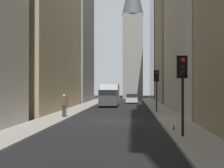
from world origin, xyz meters
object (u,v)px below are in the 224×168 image
(traffic_light_midblock, at_px, (157,81))
(traffic_light_foreground, at_px, (183,77))
(delivery_truck, at_px, (110,95))
(sedan_silver, at_px, (132,99))
(pedestrian, at_px, (64,105))
(discarded_bottle, at_px, (174,128))

(traffic_light_midblock, bearing_deg, traffic_light_foreground, -179.60)
(delivery_truck, height_order, traffic_light_foreground, traffic_light_foreground)
(sedan_silver, bearing_deg, traffic_light_midblock, -172.51)
(pedestrian, height_order, discarded_bottle, pedestrian)
(delivery_truck, distance_m, traffic_light_midblock, 11.52)
(delivery_truck, xyz_separation_m, sedan_silver, (8.31, -2.80, -0.80))
(discarded_bottle, bearing_deg, pedestrian, 47.33)
(traffic_light_midblock, distance_m, pedestrian, 9.81)
(discarded_bottle, bearing_deg, traffic_light_foreground, -176.20)
(sedan_silver, distance_m, pedestrian, 24.84)
(traffic_light_foreground, bearing_deg, sedan_silver, 4.32)
(delivery_truck, xyz_separation_m, traffic_light_midblock, (-10.14, -5.23, 1.60))
(sedan_silver, xyz_separation_m, pedestrian, (-24.28, 5.22, 0.45))
(pedestrian, bearing_deg, discarded_bottle, -132.67)
(delivery_truck, bearing_deg, traffic_light_midblock, -152.73)
(delivery_truck, height_order, discarded_bottle, delivery_truck)
(delivery_truck, distance_m, sedan_silver, 8.81)
(delivery_truck, xyz_separation_m, discarded_bottle, (-22.98, -5.18, -1.21))
(delivery_truck, xyz_separation_m, pedestrian, (-15.97, 2.42, -0.35))
(traffic_light_foreground, bearing_deg, delivery_truck, 11.95)
(pedestrian, bearing_deg, traffic_light_foreground, -139.94)
(delivery_truck, distance_m, pedestrian, 16.15)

